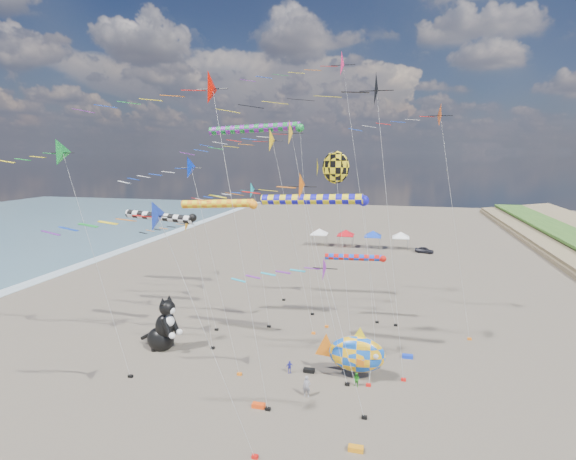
# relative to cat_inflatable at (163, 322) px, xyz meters

# --- Properties ---
(ground) EXTENTS (260.00, 260.00, 0.00)m
(ground) POSITION_rel_cat_inflatable_xyz_m (12.06, -11.60, -2.54)
(ground) COLOR brown
(ground) RESTS_ON ground
(delta_kite_0) EXTENTS (11.02, 2.41, 22.12)m
(delta_kite_0) POSITION_rel_cat_inflatable_xyz_m (23.34, 8.60, 18.10)
(delta_kite_0) COLOR #C44A14
(delta_kite_0) RESTS_ON ground
(delta_kite_1) EXTENTS (11.65, 2.23, 18.67)m
(delta_kite_1) POSITION_rel_cat_inflatable_xyz_m (-4.56, -5.30, 14.70)
(delta_kite_1) COLOR #179034
(delta_kite_1) RESTS_ON ground
(delta_kite_2) EXTENTS (9.23, 2.00, 14.29)m
(delta_kite_2) POSITION_rel_cat_inflatable_xyz_m (3.82, 15.62, 10.42)
(delta_kite_2) COLOR #15B2C2
(delta_kite_2) RESTS_ON ground
(delta_kite_3) EXTENTS (14.89, 2.71, 23.35)m
(delta_kite_3) POSITION_rel_cat_inflatable_xyz_m (16.65, -0.85, 19.17)
(delta_kite_3) COLOR black
(delta_kite_3) RESTS_ON ground
(delta_kite_4) EXTENTS (12.40, 2.34, 19.81)m
(delta_kite_4) POSITION_rel_cat_inflatable_xyz_m (7.78, 6.53, 15.80)
(delta_kite_4) COLOR yellow
(delta_kite_4) RESTS_ON ground
(delta_kite_5) EXTENTS (8.65, 1.86, 10.82)m
(delta_kite_5) POSITION_rel_cat_inflatable_xyz_m (14.96, -6.65, 7.00)
(delta_kite_5) COLOR purple
(delta_kite_5) RESTS_ON ground
(delta_kite_6) EXTENTS (9.78, 1.86, 17.36)m
(delta_kite_6) POSITION_rel_cat_inflatable_xyz_m (3.58, -2.95, 13.53)
(delta_kite_6) COLOR #052CCF
(delta_kite_6) RESTS_ON ground
(delta_kite_7) EXTENTS (14.48, 2.69, 27.51)m
(delta_kite_7) POSITION_rel_cat_inflatable_xyz_m (13.25, 10.90, 23.36)
(delta_kite_7) COLOR #F22567
(delta_kite_7) RESTS_ON ground
(delta_kite_8) EXTENTS (10.66, 2.32, 16.29)m
(delta_kite_8) POSITION_rel_cat_inflatable_xyz_m (13.50, -2.58, 12.29)
(delta_kite_8) COLOR #E55E0E
(delta_kite_8) RESTS_ON ground
(delta_kite_9) EXTENTS (12.44, 2.30, 22.71)m
(delta_kite_9) POSITION_rel_cat_inflatable_xyz_m (7.69, -7.19, 18.68)
(delta_kite_9) COLOR #F11002
(delta_kite_9) RESTS_ON ground
(delta_kite_10) EXTENTS (11.22, 1.82, 15.12)m
(delta_kite_10) POSITION_rel_cat_inflatable_xyz_m (6.83, -12.09, 11.28)
(delta_kite_10) COLOR #1935B5
(delta_kite_10) RESTS_ON ground
(delta_kite_11) EXTENTS (8.29, 1.66, 11.42)m
(delta_kite_11) POSITION_rel_cat_inflatable_xyz_m (-0.98, 5.14, 7.67)
(delta_kite_11) COLOR orange
(delta_kite_11) RESTS_ON ground
(delta_kite_12) EXTENTS (12.39, 2.63, 20.73)m
(delta_kite_12) POSITION_rel_cat_inflatable_xyz_m (9.47, 8.51, 16.62)
(delta_kite_12) COLOR yellow
(delta_kite_12) RESTS_ON ground
(windsock_0) EXTENTS (11.41, 0.90, 20.43)m
(windsock_0) POSITION_rel_cat_inflatable_xyz_m (5.57, 11.68, 17.38)
(windsock_0) COLOR #177F32
(windsock_0) RESTS_ON ground
(windsock_1) EXTENTS (9.08, 0.88, 12.91)m
(windsock_1) POSITION_rel_cat_inflatable_xyz_m (3.05, 7.16, 9.89)
(windsock_1) COLOR orange
(windsock_1) RESTS_ON ground
(windsock_2) EXTENTS (10.01, 0.86, 14.22)m
(windsock_2) POSITION_rel_cat_inflatable_xyz_m (13.63, 0.89, 11.20)
(windsock_2) COLOR #1512BB
(windsock_2) RESTS_ON ground
(windsock_3) EXTENTS (7.52, 0.68, 7.32)m
(windsock_3) POSITION_rel_cat_inflatable_xyz_m (16.26, 10.49, 4.39)
(windsock_3) COLOR red
(windsock_3) RESTS_ON ground
(windsock_4) EXTENTS (8.11, 0.73, 12.29)m
(windsock_4) POSITION_rel_cat_inflatable_xyz_m (-0.08, 1.08, 9.31)
(windsock_4) COLOR black
(windsock_4) RESTS_ON ground
(angelfish_kite) EXTENTS (3.74, 3.02, 17.61)m
(angelfish_kite) POSITION_rel_cat_inflatable_xyz_m (14.71, 2.57, 13.62)
(angelfish_kite) COLOR yellow
(angelfish_kite) RESTS_ON ground
(cat_inflatable) EXTENTS (4.11, 2.73, 5.08)m
(cat_inflatable) POSITION_rel_cat_inflatable_xyz_m (0.00, 0.00, 0.00)
(cat_inflatable) COLOR black
(cat_inflatable) RESTS_ON ground
(fish_inflatable) EXTENTS (5.91, 2.46, 4.28)m
(fish_inflatable) POSITION_rel_cat_inflatable_xyz_m (17.28, -1.31, -0.50)
(fish_inflatable) COLOR blue
(fish_inflatable) RESTS_ON ground
(person_adult) EXTENTS (0.59, 0.40, 1.57)m
(person_adult) POSITION_rel_cat_inflatable_xyz_m (14.05, -4.83, -1.75)
(person_adult) COLOR gray
(person_adult) RESTS_ON ground
(child_green) EXTENTS (0.67, 0.64, 1.09)m
(child_green) POSITION_rel_cat_inflatable_xyz_m (17.44, -2.58, -1.99)
(child_green) COLOR #248A1D
(child_green) RESTS_ON ground
(child_blue) EXTENTS (0.65, 0.52, 1.04)m
(child_blue) POSITION_rel_cat_inflatable_xyz_m (12.02, -1.66, -2.02)
(child_blue) COLOR #2C2EAD
(child_blue) RESTS_ON ground
(kite_bag_0) EXTENTS (0.90, 0.44, 0.30)m
(kite_bag_0) POSITION_rel_cat_inflatable_xyz_m (11.07, -7.00, -2.39)
(kite_bag_0) COLOR #EC4210
(kite_bag_0) RESTS_ON ground
(kite_bag_1) EXTENTS (0.90, 0.44, 0.30)m
(kite_bag_1) POSITION_rel_cat_inflatable_xyz_m (18.05, -10.08, -2.39)
(kite_bag_1) COLOR orange
(kite_bag_1) RESTS_ON ground
(kite_bag_2) EXTENTS (0.90, 0.44, 0.30)m
(kite_bag_2) POSITION_rel_cat_inflatable_xyz_m (21.33, 3.29, -2.39)
(kite_bag_2) COLOR #1433C8
(kite_bag_2) RESTS_ON ground
(kite_bag_3) EXTENTS (0.90, 0.44, 0.30)m
(kite_bag_3) POSITION_rel_cat_inflatable_xyz_m (13.53, -1.17, -2.39)
(kite_bag_3) COLOR black
(kite_bag_3) RESTS_ON ground
(tent_row) EXTENTS (19.20, 4.20, 3.80)m
(tent_row) POSITION_rel_cat_inflatable_xyz_m (13.56, 48.40, 0.61)
(tent_row) COLOR white
(tent_row) RESTS_ON ground
(parked_car) EXTENTS (3.41, 2.16, 1.08)m
(parked_car) POSITION_rel_cat_inflatable_xyz_m (25.17, 46.40, -2.00)
(parked_car) COLOR #26262D
(parked_car) RESTS_ON ground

